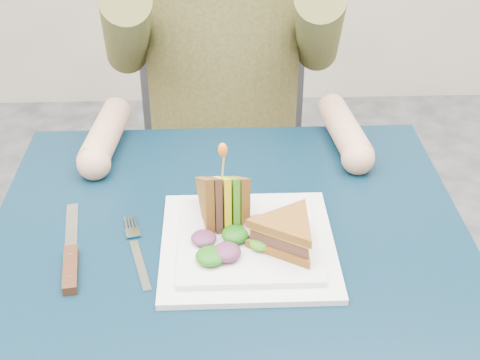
{
  "coord_description": "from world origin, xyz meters",
  "views": [
    {
      "loc": [
        -0.01,
        -0.79,
        1.36
      ],
      "look_at": [
        0.02,
        0.05,
        0.82
      ],
      "focal_mm": 50.0,
      "sensor_mm": 36.0,
      "label": 1
    }
  ],
  "objects_px": {
    "plate": "(248,243)",
    "sandwich_flat": "(287,233)",
    "sandwich_upright": "(224,202)",
    "fork": "(137,253)",
    "diner": "(222,4)",
    "table": "(230,286)",
    "chair": "(224,134)",
    "knife": "(71,261)"
  },
  "relations": [
    {
      "from": "sandwich_upright",
      "to": "fork",
      "type": "xyz_separation_m",
      "value": [
        -0.13,
        -0.05,
        -0.05
      ]
    },
    {
      "from": "table",
      "to": "chair",
      "type": "relative_size",
      "value": 0.81
    },
    {
      "from": "sandwich_flat",
      "to": "plate",
      "type": "bearing_deg",
      "value": 155.56
    },
    {
      "from": "table",
      "to": "plate",
      "type": "height_order",
      "value": "plate"
    },
    {
      "from": "diner",
      "to": "sandwich_flat",
      "type": "bearing_deg",
      "value": -82.34
    },
    {
      "from": "chair",
      "to": "knife",
      "type": "distance_m",
      "value": 0.79
    },
    {
      "from": "table",
      "to": "sandwich_upright",
      "type": "xyz_separation_m",
      "value": [
        -0.01,
        0.04,
        0.13
      ]
    },
    {
      "from": "fork",
      "to": "chair",
      "type": "bearing_deg",
      "value": 78.98
    },
    {
      "from": "sandwich_upright",
      "to": "fork",
      "type": "bearing_deg",
      "value": -157.2
    },
    {
      "from": "plate",
      "to": "fork",
      "type": "distance_m",
      "value": 0.17
    },
    {
      "from": "sandwich_upright",
      "to": "knife",
      "type": "height_order",
      "value": "sandwich_upright"
    },
    {
      "from": "fork",
      "to": "sandwich_upright",
      "type": "bearing_deg",
      "value": 22.8
    },
    {
      "from": "diner",
      "to": "knife",
      "type": "relative_size",
      "value": 3.37
    },
    {
      "from": "plate",
      "to": "sandwich_flat",
      "type": "relative_size",
      "value": 1.57
    },
    {
      "from": "table",
      "to": "fork",
      "type": "xyz_separation_m",
      "value": [
        -0.14,
        -0.01,
        0.08
      ]
    },
    {
      "from": "sandwich_flat",
      "to": "sandwich_upright",
      "type": "relative_size",
      "value": 1.12
    },
    {
      "from": "plate",
      "to": "sandwich_flat",
      "type": "height_order",
      "value": "sandwich_flat"
    },
    {
      "from": "table",
      "to": "fork",
      "type": "relative_size",
      "value": 4.23
    },
    {
      "from": "diner",
      "to": "sandwich_flat",
      "type": "xyz_separation_m",
      "value": [
        0.08,
        -0.61,
        -0.14
      ]
    },
    {
      "from": "sandwich_upright",
      "to": "plate",
      "type": "bearing_deg",
      "value": -51.98
    },
    {
      "from": "table",
      "to": "chair",
      "type": "distance_m",
      "value": 0.7
    },
    {
      "from": "plate",
      "to": "sandwich_upright",
      "type": "bearing_deg",
      "value": 128.02
    },
    {
      "from": "chair",
      "to": "table",
      "type": "bearing_deg",
      "value": -90.0
    },
    {
      "from": "table",
      "to": "plate",
      "type": "xyz_separation_m",
      "value": [
        0.03,
        -0.0,
        0.09
      ]
    },
    {
      "from": "sandwich_flat",
      "to": "fork",
      "type": "distance_m",
      "value": 0.22
    },
    {
      "from": "fork",
      "to": "sandwich_flat",
      "type": "bearing_deg",
      "value": -3.97
    },
    {
      "from": "table",
      "to": "sandwich_flat",
      "type": "height_order",
      "value": "sandwich_flat"
    },
    {
      "from": "diner",
      "to": "plate",
      "type": "bearing_deg",
      "value": -87.34
    },
    {
      "from": "chair",
      "to": "fork",
      "type": "relative_size",
      "value": 5.24
    },
    {
      "from": "plate",
      "to": "sandwich_flat",
      "type": "xyz_separation_m",
      "value": [
        0.06,
        -0.03,
        0.04
      ]
    },
    {
      "from": "table",
      "to": "chair",
      "type": "height_order",
      "value": "chair"
    },
    {
      "from": "chair",
      "to": "plate",
      "type": "relative_size",
      "value": 3.58
    },
    {
      "from": "chair",
      "to": "sandwich_upright",
      "type": "height_order",
      "value": "chair"
    },
    {
      "from": "plate",
      "to": "sandwich_flat",
      "type": "bearing_deg",
      "value": -24.44
    },
    {
      "from": "chair",
      "to": "fork",
      "type": "xyz_separation_m",
      "value": [
        -0.14,
        -0.71,
        0.19
      ]
    },
    {
      "from": "plate",
      "to": "knife",
      "type": "xyz_separation_m",
      "value": [
        -0.26,
        -0.03,
        -0.0
      ]
    },
    {
      "from": "table",
      "to": "diner",
      "type": "height_order",
      "value": "diner"
    },
    {
      "from": "chair",
      "to": "sandwich_upright",
      "type": "relative_size",
      "value": 6.29
    },
    {
      "from": "table",
      "to": "sandwich_flat",
      "type": "xyz_separation_m",
      "value": [
        0.08,
        -0.03,
        0.12
      ]
    },
    {
      "from": "chair",
      "to": "knife",
      "type": "relative_size",
      "value": 4.21
    },
    {
      "from": "chair",
      "to": "sandwich_upright",
      "type": "distance_m",
      "value": 0.7
    },
    {
      "from": "table",
      "to": "fork",
      "type": "height_order",
      "value": "fork"
    }
  ]
}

